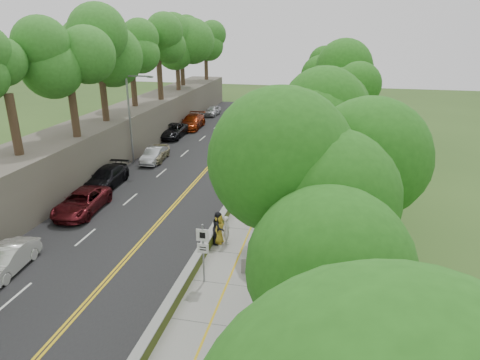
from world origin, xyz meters
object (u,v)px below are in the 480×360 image
at_px(signpost, 203,247).
at_px(car_2, 82,202).
at_px(car_1, 7,260).
at_px(concrete_block, 253,262).
at_px(person_far, 305,140).
at_px(streetlight, 132,113).
at_px(painter_0, 219,229).
at_px(construction_barrel, 296,143).

relative_size(signpost, car_2, 0.60).
bearing_deg(signpost, car_1, -173.35).
distance_m(concrete_block, car_2, 13.35).
height_order(car_2, person_far, person_far).
height_order(streetlight, signpost, streetlight).
bearing_deg(car_1, painter_0, 22.44).
xyz_separation_m(construction_barrel, car_1, (-12.27, -26.60, 0.18)).
xyz_separation_m(streetlight, car_2, (1.14, -10.74, -3.88)).
relative_size(construction_barrel, concrete_block, 0.78).
distance_m(streetlight, signpost, 20.72).
bearing_deg(streetlight, car_2, -83.96).
bearing_deg(person_far, signpost, 82.45).
distance_m(construction_barrel, car_2, 22.93).
relative_size(signpost, concrete_block, 2.54).
bearing_deg(streetlight, construction_barrel, 31.51).
distance_m(signpost, car_1, 10.20).
distance_m(concrete_block, painter_0, 3.43).
xyz_separation_m(construction_barrel, person_far, (0.93, -0.11, 0.38)).
height_order(signpost, car_2, signpost).
relative_size(signpost, car_1, 0.76).
bearing_deg(streetlight, painter_0, -49.22).
bearing_deg(painter_0, car_1, 126.87).
bearing_deg(signpost, painter_0, 94.27).
xyz_separation_m(concrete_block, painter_0, (-2.45, 2.35, 0.49)).
distance_m(car_1, person_far, 29.60).
relative_size(streetlight, concrete_block, 6.54).
bearing_deg(signpost, streetlight, 124.08).
bearing_deg(car_1, streetlight, 89.03).
bearing_deg(car_1, construction_barrel, 59.67).
distance_m(streetlight, painter_0, 17.56).
distance_m(streetlight, car_1, 18.66).
bearing_deg(construction_barrel, car_2, -123.32).
xyz_separation_m(car_1, person_far, (13.20, 26.50, 0.19)).
bearing_deg(car_2, painter_0, -17.06).
distance_m(construction_barrel, concrete_block, 23.76).
bearing_deg(construction_barrel, person_far, -6.54).
xyz_separation_m(streetlight, concrete_block, (13.66, -15.35, -4.18)).
relative_size(painter_0, person_far, 1.06).
height_order(streetlight, concrete_block, streetlight).
bearing_deg(painter_0, construction_barrel, 2.16).
bearing_deg(construction_barrel, streetlight, -148.49).
height_order(streetlight, car_1, streetlight).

